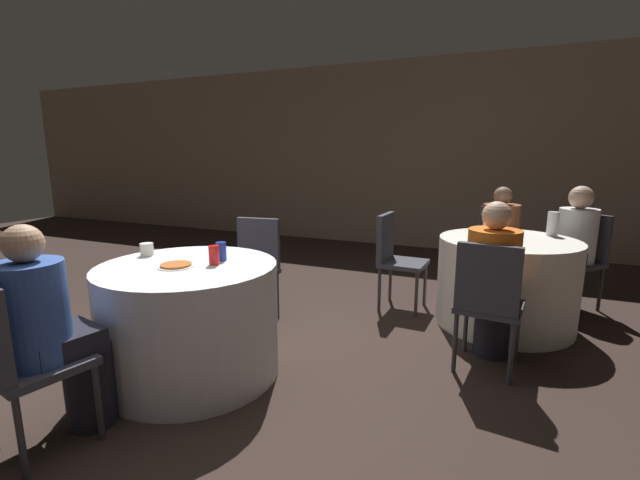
{
  "coord_description": "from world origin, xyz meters",
  "views": [
    {
      "loc": [
        1.68,
        -1.96,
        1.41
      ],
      "look_at": [
        0.52,
        0.69,
        0.83
      ],
      "focal_mm": 24.0,
      "sensor_mm": 36.0,
      "label": 1
    }
  ],
  "objects_px": {
    "chair_near_south": "(15,353)",
    "person_floral_shirt": "(500,241)",
    "chair_far_northeast": "(581,252)",
    "chair_far_south": "(488,296)",
    "chair_far_north": "(498,241)",
    "bottle_far": "(553,224)",
    "person_orange_shirt": "(493,284)",
    "person_blue_shirt": "(54,335)",
    "pizza_plate_near": "(176,265)",
    "chair_near_north": "(255,260)",
    "table_near": "(191,320)",
    "person_white_shirt": "(570,249)",
    "soda_can_blue": "(221,251)",
    "soda_can_red": "(214,255)",
    "table_far": "(505,282)",
    "chair_far_west": "(394,252)"
  },
  "relations": [
    {
      "from": "table_far",
      "to": "chair_near_north",
      "type": "relative_size",
      "value": 1.25
    },
    {
      "from": "person_white_shirt",
      "to": "pizza_plate_near",
      "type": "xyz_separation_m",
      "value": [
        -2.4,
        -2.4,
        0.17
      ]
    },
    {
      "from": "chair_far_north",
      "to": "chair_far_south",
      "type": "distance_m",
      "value": 1.92
    },
    {
      "from": "chair_near_south",
      "to": "pizza_plate_near",
      "type": "xyz_separation_m",
      "value": [
        0.16,
        0.89,
        0.21
      ]
    },
    {
      "from": "chair_far_northeast",
      "to": "chair_far_south",
      "type": "bearing_deg",
      "value": 107.05
    },
    {
      "from": "chair_near_south",
      "to": "person_floral_shirt",
      "type": "height_order",
      "value": "person_floral_shirt"
    },
    {
      "from": "person_blue_shirt",
      "to": "soda_can_red",
      "type": "bearing_deg",
      "value": 81.08
    },
    {
      "from": "chair_near_north",
      "to": "soda_can_blue",
      "type": "height_order",
      "value": "chair_near_north"
    },
    {
      "from": "chair_far_north",
      "to": "pizza_plate_near",
      "type": "height_order",
      "value": "chair_far_north"
    },
    {
      "from": "soda_can_blue",
      "to": "soda_can_red",
      "type": "bearing_deg",
      "value": -76.93
    },
    {
      "from": "chair_near_south",
      "to": "person_white_shirt",
      "type": "bearing_deg",
      "value": 63.22
    },
    {
      "from": "chair_far_northeast",
      "to": "person_orange_shirt",
      "type": "bearing_deg",
      "value": 105.42
    },
    {
      "from": "chair_near_south",
      "to": "person_blue_shirt",
      "type": "relative_size",
      "value": 0.79
    },
    {
      "from": "person_white_shirt",
      "to": "bottle_far",
      "type": "distance_m",
      "value": 0.43
    },
    {
      "from": "person_white_shirt",
      "to": "person_floral_shirt",
      "type": "xyz_separation_m",
      "value": [
        -0.59,
        0.19,
        -0.01
      ]
    },
    {
      "from": "table_far",
      "to": "chair_near_north",
      "type": "distance_m",
      "value": 2.12
    },
    {
      "from": "chair_far_north",
      "to": "pizza_plate_near",
      "type": "relative_size",
      "value": 3.93
    },
    {
      "from": "chair_far_north",
      "to": "chair_far_northeast",
      "type": "bearing_deg",
      "value": 157.13
    },
    {
      "from": "chair_far_north",
      "to": "chair_far_south",
      "type": "relative_size",
      "value": 1.0
    },
    {
      "from": "person_floral_shirt",
      "to": "pizza_plate_near",
      "type": "bearing_deg",
      "value": 49.59
    },
    {
      "from": "chair_far_northeast",
      "to": "person_white_shirt",
      "type": "distance_m",
      "value": 0.17
    },
    {
      "from": "table_far",
      "to": "person_white_shirt",
      "type": "height_order",
      "value": "person_white_shirt"
    },
    {
      "from": "table_near",
      "to": "chair_far_north",
      "type": "relative_size",
      "value": 1.27
    },
    {
      "from": "chair_far_northeast",
      "to": "person_white_shirt",
      "type": "height_order",
      "value": "person_white_shirt"
    },
    {
      "from": "person_white_shirt",
      "to": "soda_can_red",
      "type": "height_order",
      "value": "person_white_shirt"
    },
    {
      "from": "chair_far_north",
      "to": "table_near",
      "type": "bearing_deg",
      "value": 51.2
    },
    {
      "from": "soda_can_red",
      "to": "table_far",
      "type": "bearing_deg",
      "value": 44.21
    },
    {
      "from": "pizza_plate_near",
      "to": "soda_can_red",
      "type": "bearing_deg",
      "value": 35.96
    },
    {
      "from": "table_near",
      "to": "chair_far_south",
      "type": "relative_size",
      "value": 1.27
    },
    {
      "from": "chair_far_south",
      "to": "pizza_plate_near",
      "type": "distance_m",
      "value": 1.97
    },
    {
      "from": "chair_far_south",
      "to": "soda_can_red",
      "type": "xyz_separation_m",
      "value": [
        -1.59,
        -0.69,
        0.27
      ]
    },
    {
      "from": "soda_can_red",
      "to": "chair_far_north",
      "type": "bearing_deg",
      "value": 58.4
    },
    {
      "from": "table_near",
      "to": "chair_far_west",
      "type": "bearing_deg",
      "value": 63.15
    },
    {
      "from": "table_near",
      "to": "table_far",
      "type": "bearing_deg",
      "value": 42.84
    },
    {
      "from": "chair_far_north",
      "to": "person_floral_shirt",
      "type": "xyz_separation_m",
      "value": [
        0.02,
        -0.16,
        0.04
      ]
    },
    {
      "from": "table_far",
      "to": "chair_far_northeast",
      "type": "xyz_separation_m",
      "value": [
        0.62,
        0.73,
        0.16
      ]
    },
    {
      "from": "person_blue_shirt",
      "to": "bottle_far",
      "type": "xyz_separation_m",
      "value": [
        2.34,
        2.82,
        0.29
      ]
    },
    {
      "from": "person_orange_shirt",
      "to": "pizza_plate_near",
      "type": "xyz_separation_m",
      "value": [
        -1.8,
        -0.99,
        0.17
      ]
    },
    {
      "from": "table_near",
      "to": "chair_far_west",
      "type": "xyz_separation_m",
      "value": [
        0.89,
        1.76,
        0.16
      ]
    },
    {
      "from": "table_near",
      "to": "person_white_shirt",
      "type": "relative_size",
      "value": 0.98
    },
    {
      "from": "bottle_far",
      "to": "person_orange_shirt",
      "type": "bearing_deg",
      "value": -110.52
    },
    {
      "from": "pizza_plate_near",
      "to": "soda_can_red",
      "type": "xyz_separation_m",
      "value": [
        0.19,
        0.14,
        0.05
      ]
    },
    {
      "from": "soda_can_blue",
      "to": "soda_can_red",
      "type": "xyz_separation_m",
      "value": [
        0.03,
        -0.11,
        0.0
      ]
    },
    {
      "from": "chair_near_north",
      "to": "chair_far_south",
      "type": "distance_m",
      "value": 1.88
    },
    {
      "from": "person_blue_shirt",
      "to": "chair_far_north",
      "type": "bearing_deg",
      "value": 72.19
    },
    {
      "from": "table_far",
      "to": "chair_far_north",
      "type": "distance_m",
      "value": 0.98
    },
    {
      "from": "person_blue_shirt",
      "to": "bottle_far",
      "type": "distance_m",
      "value": 3.68
    },
    {
      "from": "chair_near_north",
      "to": "bottle_far",
      "type": "height_order",
      "value": "bottle_far"
    },
    {
      "from": "table_near",
      "to": "chair_far_north",
      "type": "xyz_separation_m",
      "value": [
        1.76,
        2.68,
        0.16
      ]
    },
    {
      "from": "chair_far_northeast",
      "to": "person_floral_shirt",
      "type": "height_order",
      "value": "person_floral_shirt"
    }
  ]
}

